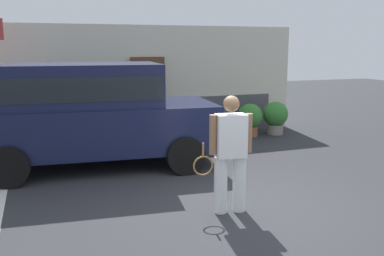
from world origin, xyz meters
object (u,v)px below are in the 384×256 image
object	(u,v)px
parked_suv	(92,110)
tennis_player_man	(230,153)
potted_plant_by_porch	(250,118)
potted_plant_secondary	(275,116)

from	to	relation	value
parked_suv	tennis_player_man	size ratio (longest dim) A/B	2.79
potted_plant_by_porch	potted_plant_secondary	size ratio (longest dim) A/B	0.98
potted_plant_secondary	parked_suv	bearing A→B (deg)	-162.94
parked_suv	potted_plant_secondary	bearing A→B (deg)	22.44
tennis_player_man	potted_plant_by_porch	bearing A→B (deg)	-113.61
potted_plant_by_porch	potted_plant_secondary	distance (m)	0.78
tennis_player_man	potted_plant_secondary	bearing A→B (deg)	-120.23
potted_plant_by_porch	tennis_player_man	bearing A→B (deg)	-120.66
tennis_player_man	potted_plant_by_porch	size ratio (longest dim) A/B	1.95
parked_suv	tennis_player_man	distance (m)	3.46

